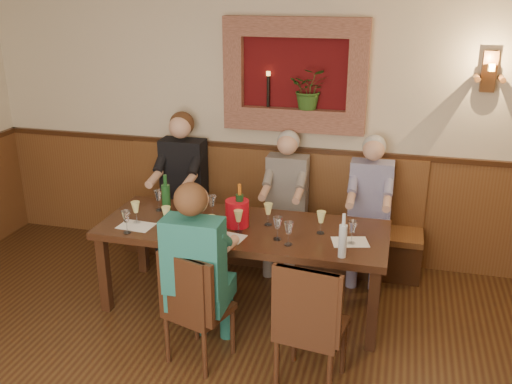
# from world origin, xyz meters

# --- Properties ---
(room_shell) EXTENTS (6.04, 6.04, 2.82)m
(room_shell) POSITION_xyz_m (0.00, 0.00, 1.89)
(room_shell) COLOR beige
(room_shell) RESTS_ON ground
(wainscoting) EXTENTS (6.02, 6.02, 1.15)m
(wainscoting) POSITION_xyz_m (0.00, -0.00, 0.59)
(wainscoting) COLOR brown
(wainscoting) RESTS_ON ground
(wall_niche) EXTENTS (1.36, 0.30, 1.06)m
(wall_niche) POSITION_xyz_m (0.24, 2.94, 1.81)
(wall_niche) COLOR #500B0D
(wall_niche) RESTS_ON ground
(wall_sconce) EXTENTS (0.25, 0.20, 0.35)m
(wall_sconce) POSITION_xyz_m (1.90, 2.93, 1.94)
(wall_sconce) COLOR brown
(wall_sconce) RESTS_ON ground
(dining_table) EXTENTS (2.40, 0.90, 0.75)m
(dining_table) POSITION_xyz_m (0.00, 1.85, 0.68)
(dining_table) COLOR #311D0E
(dining_table) RESTS_ON ground
(bench) EXTENTS (3.00, 0.45, 1.11)m
(bench) POSITION_xyz_m (0.00, 2.79, 0.33)
(bench) COLOR #381E0F
(bench) RESTS_ON ground
(chair_near_left) EXTENTS (0.51, 0.51, 0.92)m
(chair_near_left) POSITION_xyz_m (-0.11, 1.03, 0.27)
(chair_near_left) COLOR #311D0E
(chair_near_left) RESTS_ON ground
(chair_near_right) EXTENTS (0.49, 0.49, 0.99)m
(chair_near_right) POSITION_xyz_m (0.73, 0.96, 0.29)
(chair_near_right) COLOR #311D0E
(chair_near_right) RESTS_ON ground
(person_bench_left) EXTENTS (0.44, 0.54, 1.48)m
(person_bench_left) POSITION_xyz_m (-0.89, 2.69, 0.62)
(person_bench_left) COLOR black
(person_bench_left) RESTS_ON ground
(person_bench_mid) EXTENTS (0.39, 0.48, 1.36)m
(person_bench_mid) POSITION_xyz_m (0.19, 2.69, 0.56)
(person_bench_mid) COLOR #595352
(person_bench_mid) RESTS_ON ground
(person_bench_right) EXTENTS (0.40, 0.49, 1.37)m
(person_bench_right) POSITION_xyz_m (0.99, 2.69, 0.56)
(person_bench_right) COLOR navy
(person_bench_right) RESTS_ON ground
(person_chair_front) EXTENTS (0.42, 0.51, 1.42)m
(person_chair_front) POSITION_xyz_m (-0.11, 1.07, 0.59)
(person_chair_front) COLOR #184A54
(person_chair_front) RESTS_ON ground
(spittoon_bucket) EXTENTS (0.22, 0.22, 0.23)m
(spittoon_bucket) POSITION_xyz_m (-0.05, 1.86, 0.86)
(spittoon_bucket) COLOR red
(spittoon_bucket) RESTS_ON dining_table
(wine_bottle_green_a) EXTENTS (0.08, 0.08, 0.37)m
(wine_bottle_green_a) POSITION_xyz_m (-0.03, 1.86, 0.90)
(wine_bottle_green_a) COLOR #19471E
(wine_bottle_green_a) RESTS_ON dining_table
(wine_bottle_green_b) EXTENTS (0.09, 0.09, 0.40)m
(wine_bottle_green_b) POSITION_xyz_m (-0.68, 1.85, 0.91)
(wine_bottle_green_b) COLOR #19471E
(wine_bottle_green_b) RESTS_ON dining_table
(water_bottle) EXTENTS (0.06, 0.06, 0.34)m
(water_bottle) POSITION_xyz_m (0.86, 1.50, 0.89)
(water_bottle) COLOR silver
(water_bottle) RESTS_ON dining_table
(tasting_sheet_a) EXTENTS (0.30, 0.23, 0.00)m
(tasting_sheet_a) POSITION_xyz_m (-0.87, 1.64, 0.75)
(tasting_sheet_a) COLOR white
(tasting_sheet_a) RESTS_ON dining_table
(tasting_sheet_b) EXTENTS (0.29, 0.23, 0.00)m
(tasting_sheet_b) POSITION_xyz_m (-0.06, 1.61, 0.75)
(tasting_sheet_b) COLOR white
(tasting_sheet_b) RESTS_ON dining_table
(tasting_sheet_c) EXTENTS (0.32, 0.27, 0.00)m
(tasting_sheet_c) POSITION_xyz_m (0.90, 1.77, 0.75)
(tasting_sheet_c) COLOR white
(tasting_sheet_c) RESTS_ON dining_table
(tasting_sheet_d) EXTENTS (0.34, 0.27, 0.00)m
(tasting_sheet_d) POSITION_xyz_m (-0.22, 1.57, 0.75)
(tasting_sheet_d) COLOR white
(tasting_sheet_d) RESTS_ON dining_table
(wine_glass_0) EXTENTS (0.08, 0.08, 0.19)m
(wine_glass_0) POSITION_xyz_m (-0.90, 1.70, 0.85)
(wine_glass_0) COLOR #F2F191
(wine_glass_0) RESTS_ON dining_table
(wine_glass_1) EXTENTS (0.08, 0.08, 0.19)m
(wine_glass_1) POSITION_xyz_m (-0.82, 2.01, 0.85)
(wine_glass_1) COLOR white
(wine_glass_1) RESTS_ON dining_table
(wine_glass_2) EXTENTS (0.08, 0.08, 0.19)m
(wine_glass_2) POSITION_xyz_m (-0.60, 1.66, 0.85)
(wine_glass_2) COLOR #F2F191
(wine_glass_2) RESTS_ON dining_table
(wine_glass_3) EXTENTS (0.08, 0.08, 0.19)m
(wine_glass_3) POSITION_xyz_m (-0.32, 2.00, 0.85)
(wine_glass_3) COLOR white
(wine_glass_3) RESTS_ON dining_table
(wine_glass_4) EXTENTS (0.08, 0.08, 0.19)m
(wine_glass_4) POSITION_xyz_m (-0.00, 1.73, 0.85)
(wine_glass_4) COLOR #F2F191
(wine_glass_4) RESTS_ON dining_table
(wine_glass_5) EXTENTS (0.08, 0.08, 0.19)m
(wine_glass_5) POSITION_xyz_m (0.19, 1.94, 0.85)
(wine_glass_5) COLOR #F2F191
(wine_glass_5) RESTS_ON dining_table
(wine_glass_6) EXTENTS (0.08, 0.08, 0.19)m
(wine_glass_6) POSITION_xyz_m (0.44, 1.60, 0.85)
(wine_glass_6) COLOR white
(wine_glass_6) RESTS_ON dining_table
(wine_glass_7) EXTENTS (0.08, 0.08, 0.19)m
(wine_glass_7) POSITION_xyz_m (0.65, 1.88, 0.85)
(wine_glass_7) COLOR #F2F191
(wine_glass_7) RESTS_ON dining_table
(wine_glass_8) EXTENTS (0.08, 0.08, 0.19)m
(wine_glass_8) POSITION_xyz_m (0.91, 1.74, 0.85)
(wine_glass_8) COLOR white
(wine_glass_8) RESTS_ON dining_table
(wine_glass_9) EXTENTS (0.08, 0.08, 0.19)m
(wine_glass_9) POSITION_xyz_m (-0.18, 1.57, 0.85)
(wine_glass_9) COLOR #F2F191
(wine_glass_9) RESTS_ON dining_table
(wine_glass_10) EXTENTS (0.08, 0.08, 0.19)m
(wine_glass_10) POSITION_xyz_m (-0.88, 1.49, 0.85)
(wine_glass_10) COLOR white
(wine_glass_10) RESTS_ON dining_table
(wine_glass_11) EXTENTS (0.08, 0.08, 0.19)m
(wine_glass_11) POSITION_xyz_m (0.33, 1.68, 0.85)
(wine_glass_11) COLOR white
(wine_glass_11) RESTS_ON dining_table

